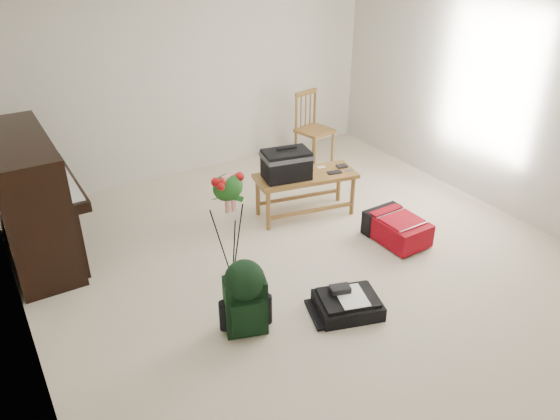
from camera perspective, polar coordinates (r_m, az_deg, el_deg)
floor at (r=5.31m, az=3.56°, el=-6.09°), size 5.00×5.50×0.01m
wall_back at (r=7.02m, az=-9.26°, el=13.71°), size 5.00×0.04×2.50m
wall_left at (r=3.97m, az=-27.15°, el=-1.30°), size 0.04×5.50×2.50m
wall_right at (r=6.41m, az=23.02°, el=10.38°), size 0.04×5.50×2.50m
piano at (r=5.70m, az=-24.57°, el=0.76°), size 0.71×1.50×1.25m
bench at (r=5.86m, az=1.47°, el=4.31°), size 1.17×0.65×0.86m
dining_chair at (r=7.43m, az=3.49°, el=8.51°), size 0.49×0.49×0.96m
red_suitcase at (r=5.81m, az=11.84°, el=-1.71°), size 0.44×0.64×0.27m
black_duffel at (r=4.77m, az=7.06°, el=-9.68°), size 0.64×0.57×0.22m
green_backpack at (r=4.38m, az=-3.64°, el=-8.78°), size 0.38×0.35×0.66m
flower_stand at (r=4.87m, az=-5.23°, el=-2.04°), size 0.45×0.45×1.12m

